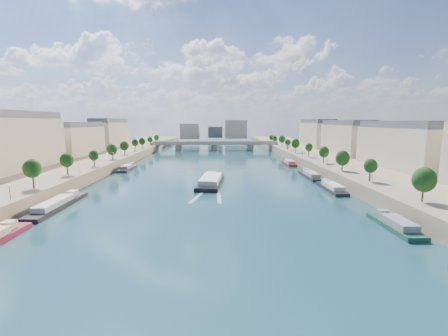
{
  "coord_description": "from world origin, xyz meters",
  "views": [
    {
      "loc": [
        2.56,
        -48.49,
        25.72
      ],
      "look_at": [
        5.5,
        83.64,
        5.0
      ],
      "focal_mm": 24.0,
      "sensor_mm": 36.0,
      "label": 1
    }
  ],
  "objects": [
    {
      "name": "ground",
      "position": [
        0.0,
        100.0,
        0.0
      ],
      "size": [
        700.0,
        700.0,
        0.0
      ],
      "primitive_type": "plane",
      "color": "#0C2F39",
      "rests_on": "ground"
    },
    {
      "name": "trees_left",
      "position": [
        -55.0,
        102.0,
        10.48
      ],
      "size": [
        4.8,
        268.8,
        8.26
      ],
      "color": "#382B1E",
      "rests_on": "ground"
    },
    {
      "name": "buildings_left",
      "position": [
        -85.0,
        112.0,
        16.45
      ],
      "size": [
        16.0,
        226.0,
        23.2
      ],
      "color": "beige",
      "rests_on": "ground"
    },
    {
      "name": "wake",
      "position": [
        -0.25,
        56.02,
        0.02
      ],
      "size": [
        10.74,
        26.02,
        0.04
      ],
      "color": "silver",
      "rests_on": "ground"
    },
    {
      "name": "lamps_left",
      "position": [
        -52.5,
        90.0,
        7.78
      ],
      "size": [
        0.36,
        200.36,
        4.28
      ],
      "color": "black",
      "rests_on": "ground"
    },
    {
      "name": "buildings_right",
      "position": [
        85.0,
        112.0,
        16.45
      ],
      "size": [
        16.0,
        226.0,
        23.2
      ],
      "color": "beige",
      "rests_on": "ground"
    },
    {
      "name": "pave_right",
      "position": [
        57.0,
        100.0,
        5.05
      ],
      "size": [
        14.0,
        520.0,
        0.1
      ],
      "primitive_type": "cube",
      "color": "gray",
      "rests_on": "quay_right"
    },
    {
      "name": "bridge",
      "position": [
        0.0,
        219.22,
        5.08
      ],
      "size": [
        112.0,
        12.0,
        8.15
      ],
      "color": "#C1B79E",
      "rests_on": "ground"
    },
    {
      "name": "moored_barges_left",
      "position": [
        -45.5,
        34.43,
        0.84
      ],
      "size": [
        5.0,
        151.3,
        3.6
      ],
      "color": "black",
      "rests_on": "ground"
    },
    {
      "name": "lamps_right",
      "position": [
        52.5,
        105.0,
        7.78
      ],
      "size": [
        0.36,
        200.36,
        4.28
      ],
      "color": "black",
      "rests_on": "ground"
    },
    {
      "name": "pave_left",
      "position": [
        -57.0,
        100.0,
        5.05
      ],
      "size": [
        14.0,
        520.0,
        0.1
      ],
      "primitive_type": "cube",
      "color": "gray",
      "rests_on": "quay_left"
    },
    {
      "name": "tour_barge",
      "position": [
        -0.25,
        72.54,
        1.22
      ],
      "size": [
        11.83,
        31.54,
        4.18
      ],
      "rotation": [
        0.0,
        0.0,
        -0.1
      ],
      "color": "black",
      "rests_on": "ground"
    },
    {
      "name": "skyline",
      "position": [
        3.19,
        319.52,
        14.66
      ],
      "size": [
        79.0,
        42.0,
        22.0
      ],
      "color": "beige",
      "rests_on": "ground"
    },
    {
      "name": "moored_barges_right",
      "position": [
        45.5,
        55.28,
        0.84
      ],
      "size": [
        5.0,
        161.92,
        3.6
      ],
      "color": "black",
      "rests_on": "ground"
    },
    {
      "name": "quay_left",
      "position": [
        -72.0,
        100.0,
        2.5
      ],
      "size": [
        44.0,
        520.0,
        5.0
      ],
      "primitive_type": "cube",
      "color": "#9E8460",
      "rests_on": "ground"
    },
    {
      "name": "trees_right",
      "position": [
        55.0,
        110.0,
        10.48
      ],
      "size": [
        4.8,
        268.8,
        8.26
      ],
      "color": "#382B1E",
      "rests_on": "ground"
    },
    {
      "name": "quay_right",
      "position": [
        72.0,
        100.0,
        2.5
      ],
      "size": [
        44.0,
        520.0,
        5.0
      ],
      "primitive_type": "cube",
      "color": "#9E8460",
      "rests_on": "ground"
    }
  ]
}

